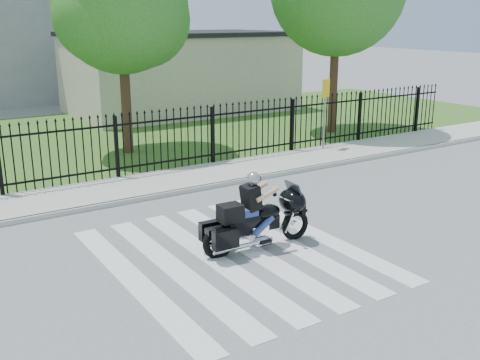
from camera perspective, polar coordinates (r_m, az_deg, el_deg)
ground at (r=10.70m, az=-0.63°, el=-7.67°), size 120.00×120.00×0.00m
crosswalk at (r=10.70m, az=-0.63°, el=-7.64°), size 5.00×5.50×0.01m
sidewalk at (r=14.90m, az=-10.87°, el=-0.76°), size 40.00×2.00×0.12m
curb at (r=14.02m, az=-9.33°, el=-1.77°), size 40.00×0.12×0.12m
grass_strip at (r=21.40m, az=-17.95°, el=3.74°), size 40.00×12.00×0.02m
iron_fence at (r=15.60m, az=-12.42°, el=3.11°), size 26.00×0.04×1.80m
tree_mid at (r=18.55m, az=-12.03°, el=16.88°), size 4.20×4.20×6.78m
building_low at (r=27.31m, az=-6.07°, el=10.67°), size 10.00×6.00×3.50m
building_low_roof at (r=27.20m, az=-6.19°, el=14.55°), size 10.20×6.20×0.20m
motorcycle_rider at (r=10.78m, az=1.57°, el=-3.77°), size 2.40×0.76×1.59m
traffic_sign at (r=18.79m, az=8.65°, el=8.12°), size 0.47×0.24×2.28m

